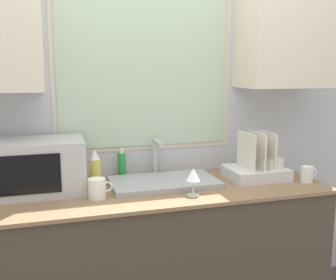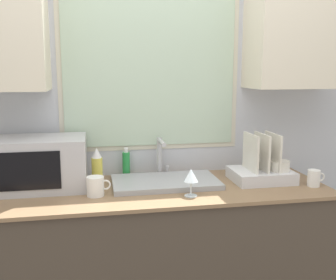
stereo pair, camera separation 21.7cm
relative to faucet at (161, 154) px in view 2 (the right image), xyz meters
name	(u,v)px [view 2 (the right image)]	position (x,y,z in m)	size (l,w,h in m)	color
countertop	(160,259)	(-0.05, -0.23, -0.59)	(1.92, 0.67, 0.88)	#42382D
wall_back	(151,89)	(-0.05, 0.07, 0.40)	(6.00, 0.38, 2.60)	silver
sink_basin	(165,182)	(0.00, -0.18, -0.13)	(0.62, 0.36, 0.03)	#9EA0A5
faucet	(161,154)	(0.00, 0.00, 0.00)	(0.08, 0.18, 0.24)	#B7B7BC
microwave	(39,163)	(-0.71, -0.12, 0.00)	(0.52, 0.35, 0.29)	#B2B2B7
dish_rack	(263,170)	(0.59, -0.22, -0.08)	(0.35, 0.28, 0.29)	silver
spray_bottle	(97,167)	(-0.39, -0.12, -0.04)	(0.06, 0.06, 0.22)	#D8CC4C
soap_bottle	(126,164)	(-0.21, 0.03, -0.06)	(0.05, 0.05, 0.18)	#268C3F
mug_near_sink	(96,186)	(-0.41, -0.32, -0.09)	(0.13, 0.09, 0.10)	white
wine_glass	(191,176)	(0.09, -0.42, -0.04)	(0.08, 0.08, 0.15)	silver
mug_by_rack	(314,178)	(0.83, -0.38, -0.10)	(0.11, 0.07, 0.10)	white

